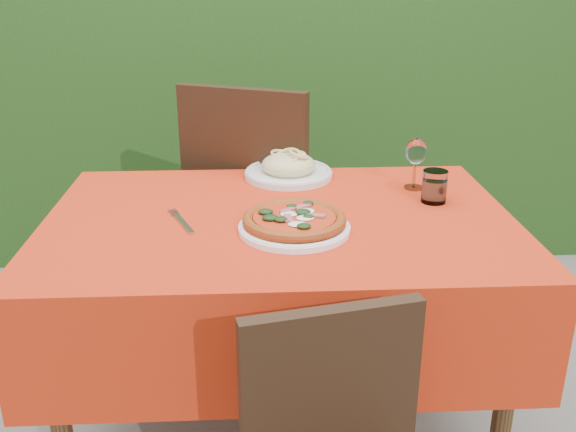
{
  "coord_description": "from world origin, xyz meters",
  "views": [
    {
      "loc": [
        -0.06,
        -1.61,
        1.39
      ],
      "look_at": [
        0.02,
        -0.05,
        0.77
      ],
      "focal_mm": 40.0,
      "sensor_mm": 36.0,
      "label": 1
    }
  ],
  "objects_px": {
    "pizza_plate": "(294,222)",
    "fork": "(183,223)",
    "pasta_plate": "(288,169)",
    "water_glass": "(434,188)",
    "chair_far": "(257,202)",
    "wine_glass": "(416,153)"
  },
  "relations": [
    {
      "from": "pizza_plate",
      "to": "wine_glass",
      "type": "xyz_separation_m",
      "value": [
        0.38,
        0.32,
        0.09
      ]
    },
    {
      "from": "chair_far",
      "to": "wine_glass",
      "type": "xyz_separation_m",
      "value": [
        0.47,
        -0.37,
        0.28
      ]
    },
    {
      "from": "pasta_plate",
      "to": "fork",
      "type": "bearing_deg",
      "value": -127.72
    },
    {
      "from": "pasta_plate",
      "to": "wine_glass",
      "type": "bearing_deg",
      "value": -19.03
    },
    {
      "from": "pizza_plate",
      "to": "water_glass",
      "type": "bearing_deg",
      "value": 25.42
    },
    {
      "from": "chair_far",
      "to": "water_glass",
      "type": "bearing_deg",
      "value": 159.7
    },
    {
      "from": "pizza_plate",
      "to": "water_glass",
      "type": "distance_m",
      "value": 0.46
    },
    {
      "from": "water_glass",
      "to": "fork",
      "type": "height_order",
      "value": "water_glass"
    },
    {
      "from": "pizza_plate",
      "to": "water_glass",
      "type": "relative_size",
      "value": 3.64
    },
    {
      "from": "chair_far",
      "to": "water_glass",
      "type": "height_order",
      "value": "chair_far"
    },
    {
      "from": "pizza_plate",
      "to": "pasta_plate",
      "type": "distance_m",
      "value": 0.44
    },
    {
      "from": "chair_far",
      "to": "pasta_plate",
      "type": "bearing_deg",
      "value": 136.82
    },
    {
      "from": "pasta_plate",
      "to": "fork",
      "type": "distance_m",
      "value": 0.48
    },
    {
      "from": "pizza_plate",
      "to": "wine_glass",
      "type": "relative_size",
      "value": 2.16
    },
    {
      "from": "pasta_plate",
      "to": "pizza_plate",
      "type": "bearing_deg",
      "value": -91.14
    },
    {
      "from": "water_glass",
      "to": "chair_far",
      "type": "bearing_deg",
      "value": 135.95
    },
    {
      "from": "pizza_plate",
      "to": "fork",
      "type": "bearing_deg",
      "value": 168.01
    },
    {
      "from": "pizza_plate",
      "to": "fork",
      "type": "xyz_separation_m",
      "value": [
        -0.29,
        0.06,
        -0.02
      ]
    },
    {
      "from": "pizza_plate",
      "to": "chair_far",
      "type": "bearing_deg",
      "value": 97.75
    },
    {
      "from": "pizza_plate",
      "to": "wine_glass",
      "type": "distance_m",
      "value": 0.5
    },
    {
      "from": "pizza_plate",
      "to": "pasta_plate",
      "type": "xyz_separation_m",
      "value": [
        0.01,
        0.44,
        0.0
      ]
    },
    {
      "from": "pizza_plate",
      "to": "pasta_plate",
      "type": "height_order",
      "value": "pasta_plate"
    }
  ]
}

